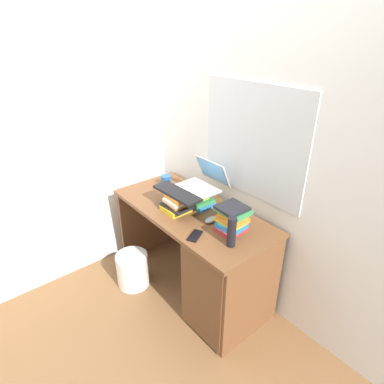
{
  "coord_description": "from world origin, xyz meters",
  "views": [
    {
      "loc": [
        1.67,
        -1.37,
        2.04
      ],
      "look_at": [
        0.04,
        -0.03,
        0.95
      ],
      "focal_mm": 30.15,
      "sensor_mm": 36.0,
      "label": 1
    }
  ],
  "objects": [
    {
      "name": "wastebasket",
      "position": [
        -0.34,
        -0.38,
        0.15
      ],
      "size": [
        0.27,
        0.27,
        0.3
      ],
      "primitive_type": "cylinder",
      "color": "silver",
      "rests_on": "ground"
    },
    {
      "name": "book_stack_keyboard_riser",
      "position": [
        -0.05,
        -0.1,
        0.84
      ],
      "size": [
        0.23,
        0.19,
        0.14
      ],
      "color": "yellow",
      "rests_on": "desk"
    },
    {
      "name": "mug",
      "position": [
        -0.47,
        0.1,
        0.82
      ],
      "size": [
        0.13,
        0.09,
        0.1
      ],
      "color": "#265999",
      "rests_on": "desk"
    },
    {
      "name": "ground_plane",
      "position": [
        0.0,
        0.0,
        0.0
      ],
      "size": [
        6.0,
        6.0,
        0.0
      ],
      "primitive_type": "plane",
      "color": "brown"
    },
    {
      "name": "wall_back",
      "position": [
        0.0,
        0.36,
        1.3
      ],
      "size": [
        6.0,
        0.06,
        2.6
      ],
      "color": "white",
      "rests_on": "ground"
    },
    {
      "name": "wall_left",
      "position": [
        -0.86,
        0.0,
        1.3
      ],
      "size": [
        0.05,
        6.0,
        2.6
      ],
      "primitive_type": "cube",
      "color": "silver",
      "rests_on": "ground"
    },
    {
      "name": "cell_phone",
      "position": [
        0.29,
        -0.21,
        0.78
      ],
      "size": [
        0.12,
        0.15,
        0.01
      ],
      "primitive_type": "cube",
      "rotation": [
        0.0,
        0.0,
        0.47
      ],
      "color": "black",
      "rests_on": "desk"
    },
    {
      "name": "water_bottle",
      "position": [
        0.52,
        -0.09,
        0.88
      ],
      "size": [
        0.06,
        0.06,
        0.21
      ],
      "primitive_type": "cylinder",
      "color": "black",
      "rests_on": "desk"
    },
    {
      "name": "book_stack_tall",
      "position": [
        -0.03,
        0.09,
        0.84
      ],
      "size": [
        0.23,
        0.19,
        0.14
      ],
      "color": "#2672B2",
      "rests_on": "desk"
    },
    {
      "name": "computer_mouse",
      "position": [
        0.23,
        0.0,
        0.79
      ],
      "size": [
        0.06,
        0.1,
        0.04
      ],
      "primitive_type": "ellipsoid",
      "color": "#A5A8AD",
      "rests_on": "desk"
    },
    {
      "name": "keyboard",
      "position": [
        -0.05,
        -0.09,
        0.93
      ],
      "size": [
        0.43,
        0.16,
        0.02
      ],
      "primitive_type": "cube",
      "rotation": [
        0.0,
        0.0,
        0.04
      ],
      "color": "black",
      "rests_on": "book_stack_keyboard_riser"
    },
    {
      "name": "laptop",
      "position": [
        -0.03,
        0.15,
        0.96
      ],
      "size": [
        0.32,
        0.31,
        0.21
      ],
      "color": "#B7BABF",
      "rests_on": "book_stack_tall"
    },
    {
      "name": "desk",
      "position": [
        0.35,
        -0.02,
        0.42
      ],
      "size": [
        1.37,
        0.62,
        0.77
      ],
      "color": "brown",
      "rests_on": "ground"
    },
    {
      "name": "book_stack_side",
      "position": [
        0.4,
        0.03,
        0.87
      ],
      "size": [
        0.23,
        0.2,
        0.2
      ],
      "color": "#B22D33",
      "rests_on": "desk"
    }
  ]
}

